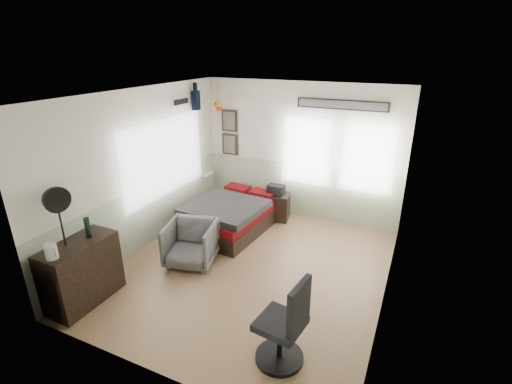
% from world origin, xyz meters
% --- Properties ---
extents(ground_plane, '(4.00, 4.50, 0.01)m').
position_xyz_m(ground_plane, '(0.00, 0.00, -0.01)').
color(ground_plane, '#9B7854').
extents(room_shell, '(4.02, 4.52, 2.71)m').
position_xyz_m(room_shell, '(-0.08, 0.19, 1.61)').
color(room_shell, silver).
rests_on(room_shell, ground_plane).
extents(wall_decor, '(3.55, 1.32, 1.44)m').
position_xyz_m(wall_decor, '(-1.10, 1.96, 2.10)').
color(wall_decor, black).
rests_on(wall_decor, room_shell).
extents(bed, '(1.44, 1.92, 0.58)m').
position_xyz_m(bed, '(-0.95, 1.09, 0.28)').
color(bed, black).
rests_on(bed, ground_plane).
extents(dresser, '(0.48, 1.00, 0.90)m').
position_xyz_m(dresser, '(-1.74, -1.66, 0.45)').
color(dresser, black).
rests_on(dresser, ground_plane).
extents(armchair, '(0.92, 0.93, 0.70)m').
position_xyz_m(armchair, '(-0.96, -0.24, 0.35)').
color(armchair, '#5B5B5B').
rests_on(armchair, ground_plane).
extents(nightstand, '(0.60, 0.52, 0.53)m').
position_xyz_m(nightstand, '(-0.34, 1.88, 0.27)').
color(nightstand, black).
rests_on(nightstand, ground_plane).
extents(task_chair, '(0.54, 0.54, 1.09)m').
position_xyz_m(task_chair, '(1.14, -1.52, 0.44)').
color(task_chair, black).
rests_on(task_chair, ground_plane).
extents(kettle, '(0.17, 0.14, 0.19)m').
position_xyz_m(kettle, '(-1.69, -2.05, 1.00)').
color(kettle, silver).
rests_on(kettle, dresser).
extents(bottle, '(0.07, 0.07, 0.29)m').
position_xyz_m(bottle, '(-1.71, -1.47, 1.04)').
color(bottle, black).
rests_on(bottle, dresser).
extents(stand_fan, '(0.17, 0.33, 0.81)m').
position_xyz_m(stand_fan, '(-1.80, -1.76, 1.53)').
color(stand_fan, black).
rests_on(stand_fan, dresser).
extents(black_bag, '(0.33, 0.22, 0.19)m').
position_xyz_m(black_bag, '(-0.34, 1.88, 0.63)').
color(black_bag, black).
rests_on(black_bag, nightstand).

